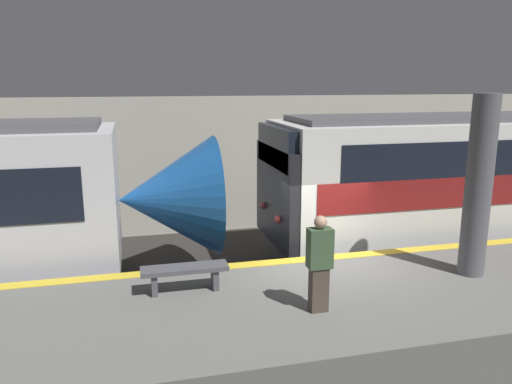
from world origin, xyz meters
TOP-DOWN VIEW (x-y plane):
  - ground_plane at (0.00, 0.00)m, footprint 120.00×120.00m
  - platform at (0.00, -1.88)m, footprint 40.00×3.77m
  - station_rear_barrier at (0.00, 5.93)m, footprint 50.00×0.15m
  - support_pillar_near at (2.34, -1.62)m, footprint 0.48×0.48m
  - person_waiting at (-1.03, -2.39)m, footprint 0.38×0.24m
  - platform_bench at (-3.01, -1.11)m, footprint 1.50×0.40m

SIDE VIEW (x-z plane):
  - ground_plane at x=0.00m, z-range 0.00..0.00m
  - platform at x=0.00m, z-range 0.00..1.10m
  - platform_bench at x=-3.01m, z-range 1.21..1.66m
  - person_waiting at x=-1.03m, z-range 1.13..2.70m
  - station_rear_barrier at x=0.00m, z-range 0.00..4.22m
  - support_pillar_near at x=2.34m, z-range 1.10..4.47m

